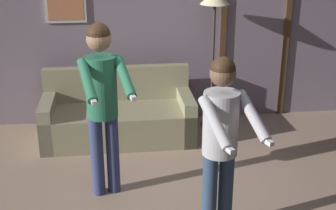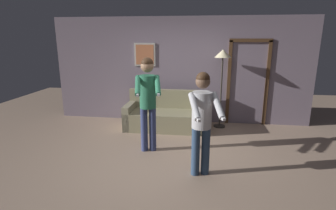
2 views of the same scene
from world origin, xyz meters
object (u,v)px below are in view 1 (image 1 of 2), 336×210
object	(u,v)px
person_standing_left	(102,95)
couch	(118,118)
person_standing_right	(221,133)
torchiere_lamp	(215,11)

from	to	relation	value
person_standing_left	couch	bearing A→B (deg)	84.03
couch	person_standing_right	xyz separation A→B (m)	(0.85, -2.12, 0.69)
couch	person_standing_right	world-z (taller)	person_standing_right
person_standing_left	person_standing_right	size ratio (longest dim) A/B	1.09
couch	person_standing_left	size ratio (longest dim) A/B	1.08
torchiere_lamp	person_standing_left	bearing A→B (deg)	-131.25
person_standing_right	person_standing_left	bearing A→B (deg)	142.19
torchiere_lamp	person_standing_right	bearing A→B (deg)	-99.93
couch	person_standing_right	distance (m)	2.39
torchiere_lamp	person_standing_right	size ratio (longest dim) A/B	1.13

